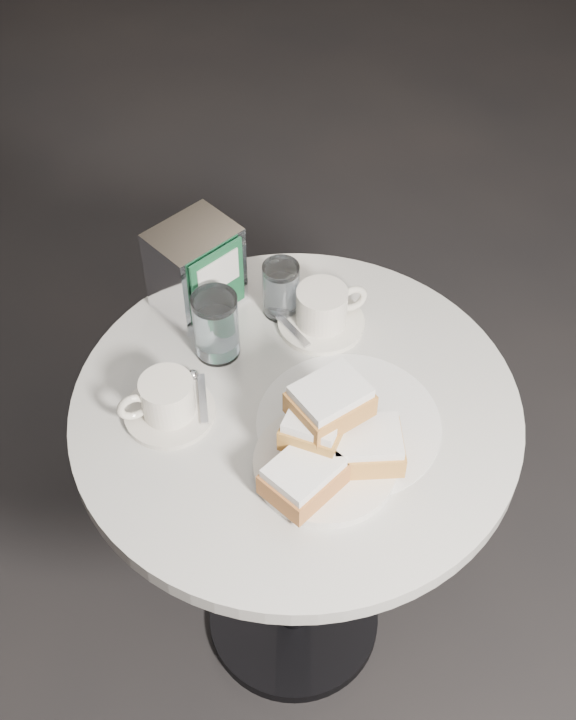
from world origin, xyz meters
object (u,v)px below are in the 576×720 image
at_px(beignet_plate, 328,444).
at_px(water_glass_right, 281,290).
at_px(cafe_table, 295,477).
at_px(napkin_dispenser, 196,269).
at_px(coffee_cup_left, 167,401).
at_px(water_glass_left, 216,326).
at_px(coffee_cup_right, 322,310).

distance_m(beignet_plate, water_glass_right, 0.33).
bearing_deg(cafe_table, napkin_dispenser, 88.13).
height_order(coffee_cup_left, water_glass_left, water_glass_left).
bearing_deg(water_glass_right, water_glass_left, -175.88).
distance_m(water_glass_left, napkin_dispenser, 0.12).
xyz_separation_m(water_glass_left, water_glass_right, (0.14, 0.01, -0.01)).
height_order(beignet_plate, water_glass_left, beignet_plate).
bearing_deg(coffee_cup_left, cafe_table, -16.47).
bearing_deg(cafe_table, coffee_cup_left, 147.65).
distance_m(beignet_plate, coffee_cup_left, 0.26).
bearing_deg(water_glass_right, coffee_cup_right, -63.86).
relative_size(cafe_table, napkin_dispenser, 4.79).
bearing_deg(beignet_plate, napkin_dispenser, 83.73).
height_order(beignet_plate, coffee_cup_right, beignet_plate).
height_order(beignet_plate, coffee_cup_left, beignet_plate).
relative_size(beignet_plate, napkin_dispenser, 1.56).
xyz_separation_m(coffee_cup_right, water_glass_left, (-0.17, 0.06, 0.02)).
bearing_deg(water_glass_left, beignet_plate, -90.81).
distance_m(beignet_plate, napkin_dispenser, 0.40).
height_order(cafe_table, coffee_cup_right, coffee_cup_right).
bearing_deg(coffee_cup_right, beignet_plate, -109.88).
xyz_separation_m(water_glass_right, napkin_dispenser, (-0.10, 0.10, 0.03)).
xyz_separation_m(cafe_table, water_glass_right, (0.11, 0.18, 0.25)).
distance_m(coffee_cup_left, water_glass_right, 0.28).
height_order(coffee_cup_left, coffee_cup_right, coffee_cup_right).
bearing_deg(cafe_table, water_glass_left, 100.29).
relative_size(beignet_plate, coffee_cup_left, 1.40).
distance_m(cafe_table, coffee_cup_left, 0.30).
height_order(coffee_cup_right, water_glass_right, water_glass_right).
bearing_deg(napkin_dispenser, water_glass_right, -51.17).
distance_m(coffee_cup_right, water_glass_left, 0.18).
height_order(cafe_table, water_glass_right, water_glass_right).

